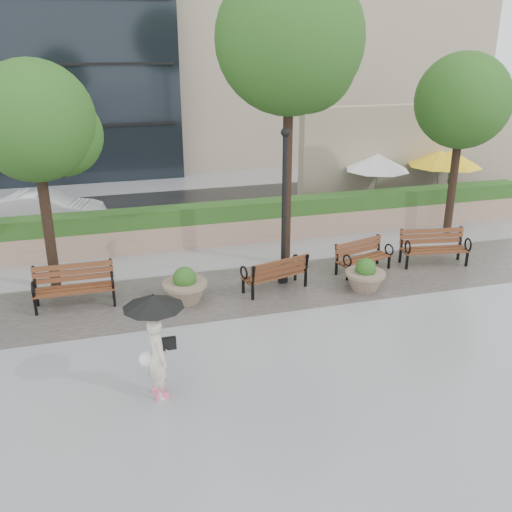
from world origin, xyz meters
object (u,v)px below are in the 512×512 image
object	(u,v)px
bench_4	(433,255)
planter_left	(185,289)
lamppost	(284,218)
car_right	(45,211)
bench_1	(75,295)
bench_2	(275,280)
planter_right	(365,278)
pedestrian	(156,336)
bench_3	(363,263)

from	to	relation	value
bench_4	planter_left	world-z (taller)	bench_4
bench_4	planter_left	bearing A→B (deg)	-166.85
planter_left	lamppost	distance (m)	3.27
bench_4	car_right	xyz separation A→B (m)	(-11.42, 6.98, 0.37)
planter_left	lamppost	bearing A→B (deg)	10.29
lamppost	bench_1	bearing A→B (deg)	179.75
bench_2	lamppost	distance (m)	1.72
planter_right	pedestrian	xyz separation A→B (m)	(-6.01, -3.37, 0.91)
bench_1	bench_2	xyz separation A→B (m)	(5.20, -0.47, -0.03)
lamppost	car_right	size ratio (longest dim) A/B	1.04
car_right	planter_left	bearing A→B (deg)	-143.02
bench_4	pedestrian	size ratio (longest dim) A/B	0.99
bench_3	bench_4	world-z (taller)	bench_4
planter_left	car_right	xyz separation A→B (m)	(-3.76, 7.52, 0.31)
bench_4	planter_left	size ratio (longest dim) A/B	1.79
bench_2	bench_4	size ratio (longest dim) A/B	0.92
bench_2	bench_3	xyz separation A→B (m)	(2.89, 0.53, -0.01)
bench_1	planter_left	world-z (taller)	bench_1
bench_2	bench_4	distance (m)	5.22
bench_2	planter_left	size ratio (longest dim) A/B	1.64
bench_4	bench_2	bearing A→B (deg)	-165.74
car_right	pedestrian	distance (m)	11.79
bench_1	planter_left	size ratio (longest dim) A/B	1.74
bench_1	planter_right	bearing A→B (deg)	-8.00
bench_3	pedestrian	world-z (taller)	pedestrian
bench_1	car_right	xyz separation A→B (m)	(-1.02, 6.98, 0.37)
bench_3	planter_left	distance (m)	5.39
bench_1	lamppost	size ratio (longest dim) A/B	0.47
planter_right	lamppost	xyz separation A→B (m)	(-1.98, 1.11, 1.55)
bench_2	planter_right	bearing A→B (deg)	149.36
bench_2	bench_3	world-z (taller)	bench_2
bench_2	lamppost	size ratio (longest dim) A/B	0.44
planter_left	planter_right	xyz separation A→B (m)	(4.83, -0.60, -0.02)
planter_left	planter_right	world-z (taller)	planter_left
planter_right	lamppost	bearing A→B (deg)	150.63
bench_1	bench_2	world-z (taller)	bench_1
bench_4	lamppost	size ratio (longest dim) A/B	0.48
bench_3	planter_right	distance (m)	1.31
bench_3	car_right	world-z (taller)	car_right
bench_4	planter_right	size ratio (longest dim) A/B	1.91
bench_4	car_right	size ratio (longest dim) A/B	0.50
planter_right	pedestrian	distance (m)	6.95
bench_2	lamppost	world-z (taller)	lamppost
bench_3	planter_left	size ratio (longest dim) A/B	1.59
bench_2	planter_right	size ratio (longest dim) A/B	1.75
bench_1	bench_4	world-z (taller)	bench_1
planter_right	car_right	distance (m)	11.82
pedestrian	bench_2	bearing A→B (deg)	-53.92
bench_2	pedestrian	size ratio (longest dim) A/B	0.91
car_right	planter_right	bearing A→B (deg)	-122.96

